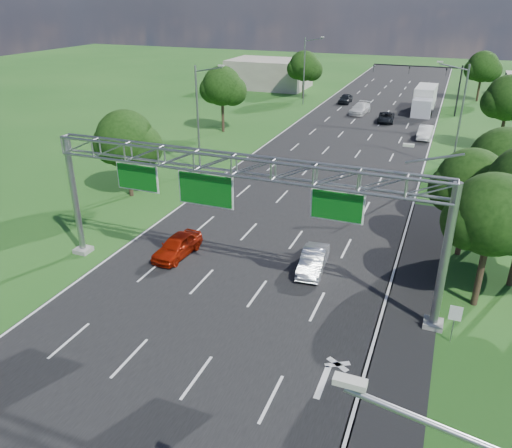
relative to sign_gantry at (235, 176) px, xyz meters
The scene contains 22 objects.
ground 19.28m from the sign_gantry, 91.05° to the left, with size 220.00×220.00×0.00m, color #1C4E17.
road 19.28m from the sign_gantry, 91.05° to the left, with size 18.00×180.00×0.02m, color black.
road_flare 12.20m from the sign_gantry, 11.47° to the left, with size 3.00×30.00×0.02m, color black.
sign_gantry is the anchor object (origin of this frame).
regulatory_sign 13.25m from the sign_gantry, ahead, with size 0.60×0.08×2.10m.
traffic_signal 53.51m from the sign_gantry, 82.32° to the left, with size 12.21×0.24×7.00m.
streetlight_l_near 21.47m from the sign_gantry, 122.87° to the left, with size 2.97×0.22×10.16m.
streetlight_l_far 54.28m from the sign_gantry, 102.38° to the left, with size 2.97×0.22×10.16m.
streetlight_r_mid 30.10m from the sign_gantry, 68.60° to the left, with size 2.97×0.22×10.16m.
tree_verge_la 17.56m from the sign_gantry, 144.84° to the left, with size 5.76×4.80×7.40m.
tree_verge_lb 36.85m from the sign_gantry, 116.19° to the left, with size 5.76×4.80×8.06m.
tree_verge_lc 59.56m from the sign_gantry, 102.86° to the left, with size 5.76×4.80×7.62m.
tree_verge_rd 39.35m from the sign_gantry, 66.40° to the left, with size 5.76×4.80×8.28m.
tree_verge_re 67.48m from the sign_gantry, 78.24° to the left, with size 5.76×4.80×7.84m.
building_left 69.82m from the sign_gantry, 108.69° to the left, with size 14.00×10.00×5.00m, color gray.
red_coupe 8.27m from the sign_gantry, 159.67° to the left, with size 1.70×4.22×1.44m, color #A41B07.
silver_sedan 7.98m from the sign_gantry, 42.08° to the left, with size 1.43×4.11×1.35m, color silver.
car_queue_a 50.17m from the sign_gantry, 92.57° to the left, with size 2.11×5.19×1.51m, color silver.
car_queue_b 46.23m from the sign_gantry, 87.43° to the left, with size 2.08×4.51×1.25m, color black.
car_queue_c 57.26m from the sign_gantry, 95.92° to the left, with size 1.66×4.13×1.41m, color black.
car_queue_d 40.17m from the sign_gantry, 78.86° to the left, with size 1.57×4.49×1.48m, color white.
box_truck 55.08m from the sign_gantry, 83.47° to the left, with size 2.92×9.46×3.56m.
Camera 1 is at (10.79, -11.39, 15.82)m, focal length 35.00 mm.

